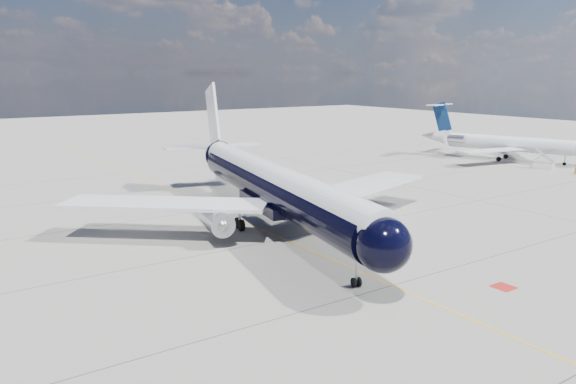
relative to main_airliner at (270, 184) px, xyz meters
name	(u,v)px	position (x,y,z in m)	size (l,w,h in m)	color
ground	(196,201)	(-1.43, 15.41, -4.57)	(320.00, 320.00, 0.00)	gray
taxiway_centerline	(214,209)	(-1.43, 10.41, -4.57)	(0.16, 160.00, 0.01)	#F5A90C
red_marking	(504,287)	(5.37, -24.59, -4.57)	(1.60, 1.60, 0.01)	maroon
main_airliner	(270,184)	(0.00, 0.00, 0.00)	(41.04, 50.61, 14.74)	black
regional_jet	(498,142)	(60.73, 15.80, -1.24)	(25.87, 30.43, 10.55)	silver
boarding_stair	(544,165)	(58.62, 5.05, -3.93)	(3.54, 3.88, 3.48)	silver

